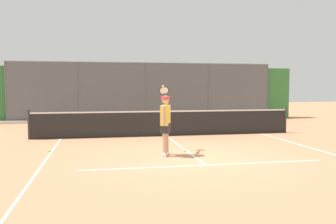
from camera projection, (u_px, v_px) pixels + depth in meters
name	position (u px, v px, depth m)	size (l,w,h in m)	color
ground_plane	(196.00, 158.00, 9.39)	(60.00, 60.00, 0.00)	#B27551
court_line_markings	(210.00, 168.00, 8.26)	(7.76, 9.43, 0.01)	white
fence_backdrop	(144.00, 94.00, 19.94)	(17.20, 1.37, 3.17)	#565B60
tennis_net	(166.00, 123.00, 13.56)	(9.97, 0.09, 1.07)	#2D2D2D
tennis_player	(165.00, 121.00, 9.66)	(0.45, 1.37, 1.91)	silver
tennis_ball_near_net	(49.00, 151.00, 10.26)	(0.07, 0.07, 0.07)	#D6E042
tennis_ball_near_baseline	(185.00, 150.00, 10.34)	(0.07, 0.07, 0.07)	#D6E042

